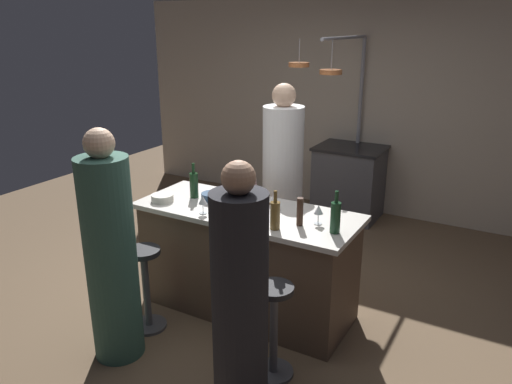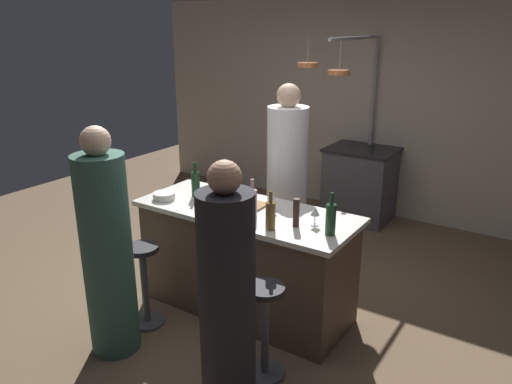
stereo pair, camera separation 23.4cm
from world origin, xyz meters
The scene contains 21 objects.
ground_plane centered at (0.00, 0.00, 0.00)m, with size 9.00×9.00×0.00m, color brown.
back_wall centered at (0.00, 2.85, 1.30)m, with size 6.40×0.16×2.60m, color #BCAD99.
kitchen_island centered at (0.00, 0.00, 0.45)m, with size 1.80×0.72×0.90m.
stove_range centered at (0.00, 2.45, 0.45)m, with size 0.80×0.64×0.89m.
chef centered at (-0.11, 0.84, 0.83)m, with size 0.38×0.38×1.79m.
bar_stool_left centered at (-0.54, -0.62, 0.38)m, with size 0.28×0.28×0.68m.
guest_left centered at (-0.51, -0.97, 0.78)m, with size 0.35×0.35×1.67m.
bar_stool_right centered at (0.58, -0.62, 0.38)m, with size 0.28×0.28×0.68m.
guest_right centered at (0.53, -0.97, 0.74)m, with size 0.34×0.34×1.60m.
overhead_pot_rack centered at (-0.05, 2.11, 1.59)m, with size 0.57×1.32×2.17m.
cutting_board centered at (-0.05, 0.08, 0.91)m, with size 0.32×0.22×0.02m, color #997047.
pepper_mill centered at (0.50, -0.09, 1.01)m, with size 0.05×0.05×0.21m, color #382319.
wine_bottle_red centered at (-0.53, 0.02, 1.01)m, with size 0.07×0.07×0.30m.
wine_bottle_amber centered at (0.38, -0.24, 1.01)m, with size 0.07×0.07×0.29m.
wine_bottle_rose centered at (0.14, -0.12, 1.02)m, with size 0.07×0.07×0.31m.
wine_bottle_green centered at (0.77, -0.09, 1.02)m, with size 0.07×0.07×0.31m.
wine_glass_by_chef centered at (-0.25, -0.25, 1.01)m, with size 0.07×0.07×0.15m.
wine_glass_near_left_guest centered at (0.61, 0.00, 1.01)m, with size 0.07×0.07×0.15m.
wine_glass_near_right_guest centered at (0.21, 0.06, 1.01)m, with size 0.07×0.07×0.15m.
mixing_bowl_ceramic centered at (-0.70, -0.18, 0.93)m, with size 0.18×0.18×0.06m, color silver.
mixing_bowl_blue centered at (-0.35, 0.03, 0.93)m, with size 0.18×0.18×0.07m, color #334C6B.
Camera 2 is at (2.07, -3.02, 2.29)m, focal length 34.68 mm.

